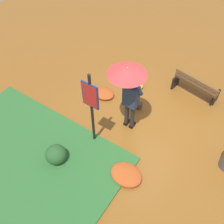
# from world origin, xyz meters

# --- Properties ---
(ground_plane) EXTENTS (18.00, 18.00, 0.00)m
(ground_plane) POSITION_xyz_m (0.00, 0.00, 0.00)
(ground_plane) COLOR brown
(grass_verge) EXTENTS (4.80, 4.00, 0.05)m
(grass_verge) POSITION_xyz_m (1.79, 3.00, 0.03)
(grass_verge) COLOR #2D662D
(grass_verge) RESTS_ON ground_plane
(person_with_umbrella) EXTENTS (0.96, 0.96, 2.04)m
(person_with_umbrella) POSITION_xyz_m (0.28, 0.23, 1.55)
(person_with_umbrella) COLOR #2D2823
(person_with_umbrella) RESTS_ON ground_plane
(info_sign_post) EXTENTS (0.44, 0.07, 2.30)m
(info_sign_post) POSITION_xyz_m (0.73, 1.16, 1.44)
(info_sign_post) COLOR black
(info_sign_post) RESTS_ON ground_plane
(handbag) EXTENTS (0.31, 0.17, 0.37)m
(handbag) POSITION_xyz_m (0.37, -0.50, 0.13)
(handbag) COLOR #4C3323
(handbag) RESTS_ON ground_plane
(park_bench) EXTENTS (1.41, 0.62, 0.75)m
(park_bench) POSITION_xyz_m (-0.84, -1.91, 0.40)
(park_bench) COLOR black
(park_bench) RESTS_ON ground_plane
(shrub_cluster) EXTENTS (0.58, 0.53, 0.48)m
(shrub_cluster) POSITION_xyz_m (1.18, 2.16, 0.22)
(shrub_cluster) COLOR #285628
(shrub_cluster) RESTS_ON ground_plane
(leaf_pile_near_person) EXTENTS (0.61, 0.48, 0.13)m
(leaf_pile_near_person) POSITION_xyz_m (0.90, -1.27, 0.07)
(leaf_pile_near_person) COLOR gold
(leaf_pile_near_person) RESTS_ON ground_plane
(leaf_pile_by_bench) EXTENTS (0.80, 0.64, 0.18)m
(leaf_pile_by_bench) POSITION_xyz_m (-0.56, 1.61, 0.09)
(leaf_pile_by_bench) COLOR #B74C1E
(leaf_pile_by_bench) RESTS_ON ground_plane
(leaf_pile_far_path) EXTENTS (0.66, 0.53, 0.14)m
(leaf_pile_far_path) POSITION_xyz_m (1.47, -0.39, 0.07)
(leaf_pile_far_path) COLOR #B74C1E
(leaf_pile_far_path) RESTS_ON ground_plane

